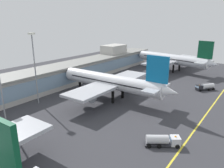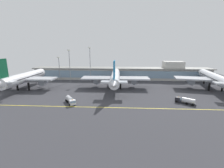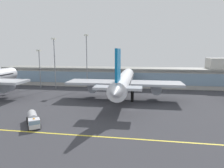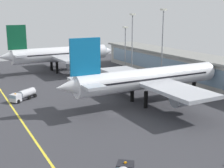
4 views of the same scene
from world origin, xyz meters
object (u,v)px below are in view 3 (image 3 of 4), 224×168
airliner_near_right (124,82)px  baggage_tug_near (33,119)px  apron_light_mast_west (54,56)px  apron_light_mast_centre (87,54)px  apron_light_mast_east (39,62)px

airliner_near_right → baggage_tug_near: bearing=146.7°
apron_light_mast_west → airliner_near_right: bearing=-24.8°
baggage_tug_near → apron_light_mast_west: size_ratio=0.36×
apron_light_mast_centre → baggage_tug_near: bearing=-89.5°
apron_light_mast_centre → apron_light_mast_east: size_ratio=1.38×
apron_light_mast_west → apron_light_mast_east: (-9.21, 2.25, -3.07)m
baggage_tug_near → apron_light_mast_west: (-15.56, 47.27, 14.57)m
apron_light_mast_centre → apron_light_mast_east: apron_light_mast_centre is taller
airliner_near_right → apron_light_mast_east: airliner_near_right is taller
apron_light_mast_west → apron_light_mast_centre: (15.11, 3.54, 0.97)m
airliner_near_right → apron_light_mast_east: bearing=66.9°
apron_light_mast_centre → apron_light_mast_east: 24.68m
airliner_near_right → baggage_tug_near: (-19.91, -30.90, -5.54)m
airliner_near_right → apron_light_mast_west: 40.09m
apron_light_mast_west → baggage_tug_near: bearing=-71.8°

